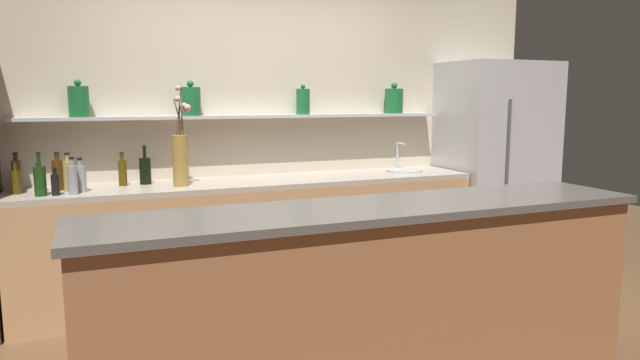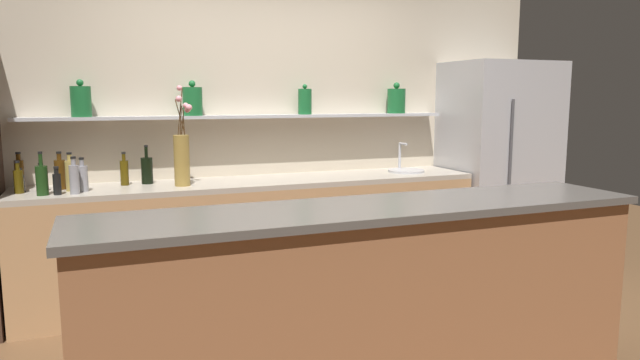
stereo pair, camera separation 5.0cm
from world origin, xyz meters
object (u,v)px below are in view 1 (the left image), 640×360
(bottle_spirit_0, at_px, (73,179))
(refrigerator, at_px, (495,166))
(bottle_sauce_10, at_px, (18,183))
(bottle_spirit_11, at_px, (68,175))
(bottle_spirit_8, at_px, (17,174))
(bottle_oil_2, at_px, (16,181))
(bottle_sauce_6, at_px, (39,180))
(sink_fixture, at_px, (404,169))
(bottle_wine_3, at_px, (40,180))
(bottle_sauce_9, at_px, (55,183))
(bottle_oil_1, at_px, (123,172))
(flower_vase, at_px, (181,156))
(bottle_wine_7, at_px, (145,170))
(bottle_spirit_5, at_px, (58,174))
(bottle_spirit_4, at_px, (81,178))

(bottle_spirit_0, bearing_deg, refrigerator, 2.13)
(bottle_sauce_10, relative_size, bottle_spirit_11, 0.61)
(refrigerator, height_order, bottle_spirit_8, refrigerator)
(bottle_oil_2, distance_m, bottle_sauce_6, 0.14)
(bottle_spirit_8, bearing_deg, sink_fixture, -3.39)
(bottle_sauce_6, bearing_deg, bottle_spirit_0, -42.47)
(bottle_wine_3, distance_m, bottle_sauce_9, 0.09)
(sink_fixture, bearing_deg, bottle_spirit_8, 176.61)
(bottle_oil_1, height_order, bottle_wine_3, bottle_wine_3)
(bottle_spirit_0, relative_size, bottle_oil_2, 1.14)
(flower_vase, relative_size, bottle_wine_7, 2.51)
(bottle_spirit_0, relative_size, bottle_spirit_5, 0.94)
(bottle_spirit_8, xyz_separation_m, bottle_sauce_10, (0.02, -0.13, -0.05))
(flower_vase, distance_m, bottle_wine_3, 0.93)
(bottle_spirit_5, relative_size, bottle_spirit_8, 1.01)
(bottle_oil_1, relative_size, bottle_sauce_10, 1.51)
(sink_fixture, distance_m, bottle_oil_1, 2.31)
(bottle_wine_7, bearing_deg, bottle_sauce_9, -154.02)
(bottle_spirit_8, bearing_deg, bottle_sauce_6, -47.37)
(bottle_spirit_0, distance_m, bottle_sauce_10, 0.42)
(bottle_wine_7, bearing_deg, bottle_oil_1, -173.06)
(refrigerator, relative_size, bottle_spirit_5, 7.03)
(flower_vase, distance_m, bottle_spirit_4, 0.69)
(refrigerator, xyz_separation_m, bottle_wine_3, (-3.77, -0.11, 0.09))
(sink_fixture, xyz_separation_m, bottle_spirit_4, (-2.59, -0.09, 0.07))
(refrigerator, xyz_separation_m, bottle_sauce_9, (-3.68, -0.13, 0.06))
(sink_fixture, height_order, bottle_sauce_9, sink_fixture)
(sink_fixture, height_order, bottle_spirit_0, bottle_spirit_0)
(bottle_wine_7, distance_m, bottle_spirit_8, 0.86)
(bottle_wine_3, height_order, bottle_spirit_4, bottle_wine_3)
(refrigerator, height_order, sink_fixture, refrigerator)
(bottle_oil_1, xyz_separation_m, bottle_spirit_5, (-0.43, -0.04, 0.01))
(bottle_spirit_5, relative_size, bottle_wine_7, 0.92)
(refrigerator, distance_m, bottle_wine_3, 3.77)
(bottle_wine_3, bearing_deg, bottle_spirit_4, 16.57)
(bottle_oil_1, bearing_deg, bottle_spirit_4, -146.61)
(bottle_spirit_5, xyz_separation_m, bottle_spirit_8, (-0.27, 0.12, 0.00))
(bottle_spirit_8, relative_size, bottle_spirit_11, 0.98)
(bottle_wine_3, relative_size, bottle_spirit_4, 1.23)
(bottle_sauce_10, bearing_deg, sink_fixture, -0.96)
(bottle_spirit_4, bearing_deg, bottle_sauce_9, -151.01)
(flower_vase, height_order, bottle_sauce_9, flower_vase)
(refrigerator, distance_m, bottle_oil_1, 3.25)
(refrigerator, height_order, bottle_sauce_6, refrigerator)
(bottle_oil_2, relative_size, bottle_spirit_11, 0.82)
(sink_fixture, distance_m, bottle_wine_3, 2.84)
(refrigerator, relative_size, bottle_spirit_8, 7.13)
(bottle_spirit_8, xyz_separation_m, bottle_sauce_9, (0.26, -0.35, -0.03))
(refrigerator, height_order, flower_vase, refrigerator)
(bottle_spirit_5, height_order, bottle_spirit_11, bottle_spirit_11)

